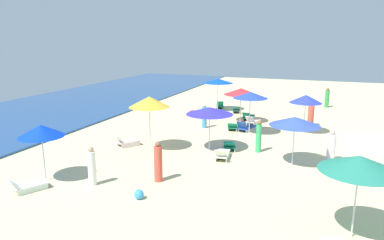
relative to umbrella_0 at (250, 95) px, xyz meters
name	(u,v)px	position (x,y,z in m)	size (l,w,h in m)	color
ground_plane	(376,144)	(0.56, -6.99, -2.42)	(60.00, 60.00, 0.00)	beige
ocean	(41,112)	(0.56, 16.65, -2.36)	(60.00, 12.71, 0.12)	navy
umbrella_0	(250,95)	(0.00, 0.00, 0.00)	(2.06, 2.06, 2.61)	silver
lounge_chair_0_0	(246,127)	(0.74, 0.35, -2.18)	(1.61, 1.06, 0.72)	silver
lounge_chair_0_1	(233,126)	(0.70, 1.18, -2.19)	(1.35, 0.76, 0.57)	silver
umbrella_1	(218,81)	(6.22, 3.90, -0.01)	(2.36, 2.36, 2.58)	silver
lounge_chair_1_0	(236,110)	(5.99, 2.33, -2.18)	(1.38, 0.95, 0.61)	silver
lounge_chair_1_1	(220,105)	(7.30, 4.02, -2.18)	(1.38, 0.91, 0.66)	silver
umbrella_2	(149,102)	(-4.88, 4.17, 0.14)	(2.07, 2.07, 2.83)	silver
lounge_chair_2_0	(127,141)	(-4.78, 5.67, -2.14)	(1.48, 1.25, 0.71)	silver
umbrella_3	(210,111)	(-3.83, 1.28, -0.31)	(2.42, 2.42, 2.30)	silver
lounge_chair_3_0	(230,146)	(-3.40, 0.30, -2.17)	(1.36, 0.91, 0.60)	silver
lounge_chair_3_1	(222,154)	(-4.93, 0.25, -2.17)	(1.56, 0.78, 0.68)	silver
umbrella_4	(241,91)	(2.85, 1.24, -0.24)	(2.31, 2.31, 2.40)	silver
lounge_chair_4_0	(248,117)	(3.72, 0.84, -2.17)	(1.49, 0.65, 0.68)	silver
lounge_chair_4_1	(253,121)	(2.43, 0.29, -2.15)	(1.35, 0.85, 0.70)	silver
umbrella_5	(359,163)	(-10.20, -5.25, -0.12)	(2.25, 2.25, 2.52)	silver
umbrella_6	(306,99)	(1.46, -3.07, -0.27)	(1.93, 1.93, 2.39)	silver
umbrella_7	(41,131)	(-10.09, 6.28, -0.30)	(1.81, 1.81, 2.36)	silver
lounge_chair_7_0	(28,185)	(-11.14, 6.17, -2.18)	(1.49, 1.16, 0.60)	silver
umbrella_8	(295,121)	(-4.54, -2.99, -0.34)	(2.28, 2.28, 2.28)	silver
beachgoer_0	(204,117)	(0.56, 3.08, -1.67)	(0.37, 0.37, 1.59)	#4596BC
beachgoer_1	(92,167)	(-9.76, 4.21, -1.66)	(0.36, 0.36, 1.60)	white
beachgoer_2	(259,137)	(-3.19, -1.16, -1.61)	(0.39, 0.39, 1.68)	#37B765
beachgoer_3	(331,147)	(-3.40, -4.63, -1.69)	(0.43, 0.43, 1.58)	silver
beachgoer_4	(311,115)	(3.50, -3.35, -1.67)	(0.51, 0.51, 1.62)	#D15441
beachgoer_5	(158,163)	(-8.46, 1.93, -1.62)	(0.39, 0.39, 1.70)	#D64D3C
beachgoer_6	(327,98)	(10.86, -4.26, -1.63)	(0.49, 0.49, 1.68)	green
cooler_box_0	(193,113)	(3.94, 5.18, -2.26)	(0.58, 0.40, 0.32)	red
beach_ball_1	(139,194)	(-10.22, 1.86, -2.24)	(0.36, 0.36, 0.36)	#3899E5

